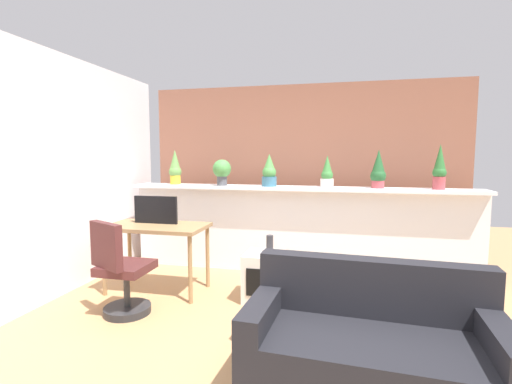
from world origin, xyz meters
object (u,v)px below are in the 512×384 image
object	(u,v)px
potted_plant_0	(175,168)
potted_plant_2	(269,172)
desk	(157,232)
potted_plant_1	(222,170)
vase_on_shelf	(270,244)
side_cube_shelf	(264,277)
potted_plant_3	(327,174)
potted_plant_5	(440,168)
couch	(370,349)
office_chair	(121,275)
potted_plant_4	(378,170)
tv_monitor	(156,210)

from	to	relation	value
potted_plant_0	potted_plant_2	size ratio (longest dim) A/B	1.14
desk	potted_plant_0	bearing A→B (deg)	103.25
potted_plant_1	potted_plant_2	xyz separation A→B (m)	(0.63, 0.01, -0.01)
desk	vase_on_shelf	bearing A→B (deg)	2.92
potted_plant_2	side_cube_shelf	size ratio (longest dim) A/B	0.83
potted_plant_3	desk	size ratio (longest dim) A/B	0.36
potted_plant_0	potted_plant_5	bearing A→B (deg)	-0.62
couch	vase_on_shelf	bearing A→B (deg)	123.76
potted_plant_5	side_cube_shelf	bearing A→B (deg)	-153.26
potted_plant_1	potted_plant_2	bearing A→B (deg)	1.07
potted_plant_1	desk	size ratio (longest dim) A/B	0.31
potted_plant_0	couch	size ratio (longest dim) A/B	0.29
potted_plant_1	vase_on_shelf	bearing A→B (deg)	-47.04
side_cube_shelf	couch	size ratio (longest dim) A/B	0.31
side_cube_shelf	potted_plant_0	bearing A→B (deg)	145.94
potted_plant_2	potted_plant_3	distance (m)	0.72
potted_plant_0	office_chair	world-z (taller)	potted_plant_0
potted_plant_3	potted_plant_4	world-z (taller)	potted_plant_4
potted_plant_3	potted_plant_2	bearing A→B (deg)	-176.72
vase_on_shelf	desk	bearing A→B (deg)	-177.08
office_chair	side_cube_shelf	distance (m)	1.41
potted_plant_1	potted_plant_5	size ratio (longest dim) A/B	0.65
potted_plant_3	tv_monitor	world-z (taller)	potted_plant_3
potted_plant_3	desk	distance (m)	2.15
potted_plant_0	couch	xyz separation A→B (m)	(2.41, -2.30, -1.06)
potted_plant_4	desk	size ratio (longest dim) A/B	0.42
potted_plant_4	tv_monitor	world-z (taller)	potted_plant_4
office_chair	couch	bearing A→B (deg)	-16.33
potted_plant_1	potted_plant_5	distance (m)	2.63
desk	tv_monitor	distance (m)	0.26
potted_plant_2	office_chair	bearing A→B (deg)	-124.64
potted_plant_2	potted_plant_0	bearing A→B (deg)	178.05
potted_plant_2	potted_plant_1	bearing A→B (deg)	-178.93
potted_plant_5	couch	distance (m)	2.66
potted_plant_1	vase_on_shelf	xyz separation A→B (m)	(0.81, -0.87, -0.73)
potted_plant_2	side_cube_shelf	xyz separation A→B (m)	(0.13, -0.93, -1.06)
potted_plant_3	potted_plant_5	bearing A→B (deg)	-1.47
potted_plant_2	tv_monitor	distance (m)	1.48
potted_plant_0	vase_on_shelf	size ratio (longest dim) A/B	2.60
potted_plant_5	vase_on_shelf	xyz separation A→B (m)	(-1.82, -0.89, -0.77)
potted_plant_5	tv_monitor	xyz separation A→B (m)	(-3.13, -0.87, -0.46)
tv_monitor	couch	size ratio (longest dim) A/B	0.32
potted_plant_3	potted_plant_0	bearing A→B (deg)	179.91
potted_plant_1	desk	xyz separation A→B (m)	(-0.46, -0.93, -0.65)
potted_plant_0	potted_plant_4	size ratio (longest dim) A/B	1.01
potted_plant_3	side_cube_shelf	distance (m)	1.54
potted_plant_0	potted_plant_2	bearing A→B (deg)	-1.95
office_chair	tv_monitor	bearing A→B (deg)	91.81
potted_plant_3	vase_on_shelf	world-z (taller)	potted_plant_3
office_chair	potted_plant_1	bearing A→B (deg)	73.23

